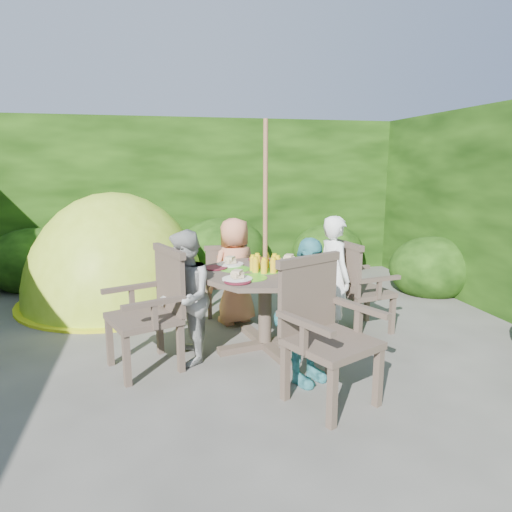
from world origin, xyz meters
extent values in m
plane|color=#4D4B44|center=(0.00, 0.00, 0.00)|extent=(60.00, 60.00, 0.00)
cube|color=black|center=(0.00, 4.00, 1.25)|extent=(9.00, 1.00, 2.50)
cylinder|color=#3F3229|center=(0.58, 0.40, 0.37)|extent=(0.13, 0.13, 0.74)
cube|color=#3F3229|center=(0.58, 0.40, 0.03)|extent=(0.98, 0.30, 0.07)
cube|color=#3F3229|center=(0.58, 0.40, 0.03)|extent=(0.30, 0.98, 0.07)
cylinder|color=#3F3229|center=(0.58, 0.40, 0.76)|extent=(1.59, 1.59, 0.04)
cylinder|color=green|center=(0.38, 0.16, 0.78)|extent=(0.30, 0.30, 0.00)
cylinder|color=green|center=(0.85, 0.26, 0.78)|extent=(0.30, 0.30, 0.00)
cylinder|color=green|center=(0.31, 0.55, 0.78)|extent=(0.30, 0.30, 0.00)
cylinder|color=green|center=(0.77, 0.64, 0.78)|extent=(0.30, 0.30, 0.00)
cylinder|color=green|center=(0.58, 0.40, 0.78)|extent=(0.30, 0.30, 0.00)
cylinder|color=white|center=(0.90, 0.69, 0.79)|extent=(0.27, 0.27, 0.01)
cylinder|color=white|center=(0.29, 0.73, 0.79)|extent=(0.27, 0.27, 0.01)
cylinder|color=white|center=(0.25, 0.11, 0.79)|extent=(0.27, 0.27, 0.01)
cylinder|color=white|center=(0.87, 0.07, 0.79)|extent=(0.27, 0.27, 0.01)
cylinder|color=#B60C28|center=(1.07, 0.50, 0.79)|extent=(0.24, 0.24, 0.01)
cylinder|color=#B60C28|center=(0.64, 0.90, 0.79)|extent=(0.24, 0.24, 0.01)
cylinder|color=#B60C28|center=(0.12, 0.61, 0.79)|extent=(0.24, 0.24, 0.01)
cylinder|color=#B60C28|center=(0.24, 0.03, 0.79)|extent=(0.24, 0.24, 0.01)
cylinder|color=#B60C28|center=(0.82, -0.03, 0.79)|extent=(0.24, 0.24, 0.01)
cylinder|color=#5CB244|center=(0.80, 0.50, 0.82)|extent=(0.20, 0.20, 0.07)
cylinder|color=brown|center=(0.58, 0.40, 1.10)|extent=(0.05, 0.05, 2.20)
cube|color=#3F3229|center=(1.74, 0.63, 0.44)|extent=(0.59, 0.61, 0.05)
cube|color=#3F3229|center=(1.99, 0.45, 0.21)|extent=(0.06, 0.06, 0.42)
cube|color=#3F3229|center=(1.92, 0.89, 0.21)|extent=(0.06, 0.06, 0.42)
cube|color=#3F3229|center=(1.55, 0.38, 0.21)|extent=(0.06, 0.06, 0.42)
cube|color=#3F3229|center=(1.48, 0.81, 0.21)|extent=(0.06, 0.06, 0.42)
cube|color=#3F3229|center=(1.50, 0.59, 0.71)|extent=(0.13, 0.53, 0.51)
cube|color=#3F3229|center=(1.78, 0.37, 0.64)|extent=(0.51, 0.14, 0.04)
cube|color=#3F3229|center=(1.69, 0.89, 0.64)|extent=(0.51, 0.14, 0.04)
cube|color=#3F3229|center=(-0.58, 0.17, 0.47)|extent=(0.71, 0.72, 0.05)
cube|color=#3F3229|center=(-0.89, 0.31, 0.23)|extent=(0.07, 0.07, 0.46)
cube|color=#3F3229|center=(-0.72, -0.14, 0.23)|extent=(0.07, 0.07, 0.46)
cube|color=#3F3229|center=(-0.44, 0.48, 0.23)|extent=(0.07, 0.07, 0.46)
cube|color=#3F3229|center=(-0.27, 0.03, 0.23)|extent=(0.07, 0.07, 0.46)
cube|color=#3F3229|center=(-0.33, 0.26, 0.76)|extent=(0.24, 0.54, 0.54)
cube|color=#3F3229|center=(-0.68, 0.43, 0.68)|extent=(0.53, 0.24, 0.04)
cube|color=#3F3229|center=(-0.48, -0.10, 0.68)|extent=(0.53, 0.24, 0.04)
cube|color=#3F3229|center=(0.35, 1.56, 0.38)|extent=(0.47, 0.45, 0.04)
cube|color=#3F3229|center=(0.54, 1.75, 0.19)|extent=(0.04, 0.04, 0.37)
cube|color=#3F3229|center=(0.15, 1.75, 0.19)|extent=(0.04, 0.04, 0.37)
cube|color=#3F3229|center=(0.54, 1.36, 0.19)|extent=(0.04, 0.04, 0.37)
cube|color=#3F3229|center=(0.15, 1.36, 0.19)|extent=(0.04, 0.04, 0.37)
cube|color=#3F3229|center=(0.34, 1.34, 0.62)|extent=(0.46, 0.04, 0.44)
cube|color=#3F3229|center=(0.58, 1.56, 0.56)|extent=(0.05, 0.44, 0.04)
cube|color=#3F3229|center=(0.12, 1.56, 0.56)|extent=(0.05, 0.44, 0.04)
cube|color=#3F3229|center=(0.81, -0.76, 0.48)|extent=(0.76, 0.75, 0.06)
cube|color=#3F3229|center=(0.69, -1.08, 0.23)|extent=(0.07, 0.07, 0.47)
cube|color=#3F3229|center=(1.14, -0.88, 0.23)|extent=(0.07, 0.07, 0.47)
cube|color=#3F3229|center=(0.49, -0.63, 0.23)|extent=(0.07, 0.07, 0.47)
cube|color=#3F3229|center=(0.93, -0.43, 0.23)|extent=(0.07, 0.07, 0.47)
cube|color=#3F3229|center=(0.70, -0.51, 0.78)|extent=(0.55, 0.28, 0.56)
cube|color=#3F3229|center=(0.55, -0.88, 0.70)|extent=(0.28, 0.53, 0.04)
cube|color=#3F3229|center=(1.08, -0.64, 0.70)|extent=(0.28, 0.53, 0.04)
imported|color=white|center=(1.36, 0.56, 0.64)|extent=(0.37, 0.51, 1.28)
imported|color=#A3A39E|center=(-0.21, 0.24, 0.61)|extent=(0.47, 0.60, 1.22)
imported|color=#D78159|center=(0.42, 1.19, 0.61)|extent=(0.69, 0.58, 1.21)
imported|color=#4DADB4|center=(0.74, -0.38, 0.61)|extent=(0.77, 0.62, 1.23)
ellipsoid|color=#A5C926|center=(-0.97, 2.40, 0.00)|extent=(2.89, 2.89, 2.88)
ellipsoid|color=black|center=(-1.18, 1.62, 0.00)|extent=(0.89, 0.62, 0.99)
cylinder|color=yellow|center=(-0.97, 2.40, 0.02)|extent=(2.52, 2.52, 0.03)
camera|label=1|loc=(-0.45, -3.76, 1.80)|focal=32.00mm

